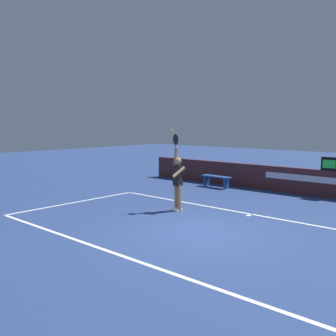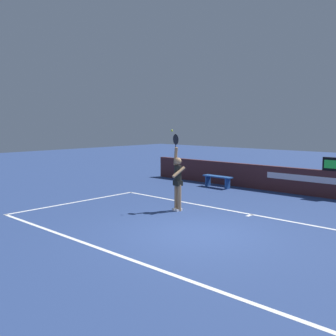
{
  "view_description": "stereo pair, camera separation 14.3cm",
  "coord_description": "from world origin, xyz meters",
  "px_view_note": "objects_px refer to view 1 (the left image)",
  "views": [
    {
      "loc": [
        5.77,
        -7.65,
        2.81
      ],
      "look_at": [
        -2.21,
        1.26,
        1.4
      ],
      "focal_mm": 40.78,
      "sensor_mm": 36.0,
      "label": 1
    },
    {
      "loc": [
        5.88,
        -7.56,
        2.81
      ],
      "look_at": [
        -2.21,
        1.26,
        1.4
      ],
      "focal_mm": 40.78,
      "sensor_mm": 36.0,
      "label": 2
    }
  ],
  "objects_px": {
    "tennis_ball": "(172,131)",
    "courtside_bench_near": "(216,179)",
    "tennis_player": "(178,179)",
    "speed_display": "(330,164)"
  },
  "relations": [
    {
      "from": "speed_display",
      "to": "tennis_player",
      "type": "relative_size",
      "value": 0.25
    },
    {
      "from": "tennis_ball",
      "to": "courtside_bench_near",
      "type": "bearing_deg",
      "value": 107.71
    },
    {
      "from": "tennis_player",
      "to": "courtside_bench_near",
      "type": "relative_size",
      "value": 1.74
    },
    {
      "from": "speed_display",
      "to": "courtside_bench_near",
      "type": "relative_size",
      "value": 0.43
    },
    {
      "from": "tennis_ball",
      "to": "tennis_player",
      "type": "bearing_deg",
      "value": 35.87
    },
    {
      "from": "tennis_ball",
      "to": "courtside_bench_near",
      "type": "height_order",
      "value": "tennis_ball"
    },
    {
      "from": "tennis_player",
      "to": "courtside_bench_near",
      "type": "height_order",
      "value": "tennis_player"
    },
    {
      "from": "tennis_ball",
      "to": "courtside_bench_near",
      "type": "relative_size",
      "value": 0.05
    },
    {
      "from": "speed_display",
      "to": "courtside_bench_near",
      "type": "distance_m",
      "value": 4.69
    },
    {
      "from": "tennis_ball",
      "to": "courtside_bench_near",
      "type": "distance_m",
      "value": 5.35
    }
  ]
}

